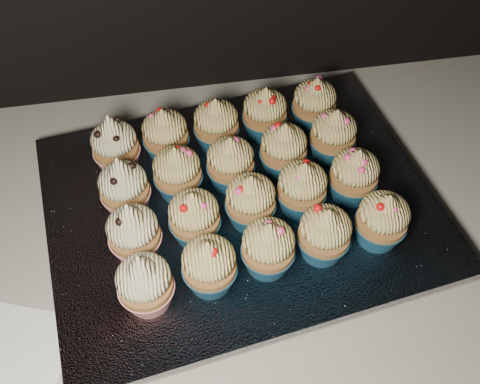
{
  "coord_description": "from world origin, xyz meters",
  "views": [
    {
      "loc": [
        -0.01,
        1.3,
        1.49
      ],
      "look_at": [
        0.06,
        1.73,
        0.95
      ],
      "focal_mm": 40.0,
      "sensor_mm": 36.0,
      "label": 1
    }
  ],
  "objects": [
    {
      "name": "cabinet",
      "position": [
        0.0,
        1.7,
        0.43
      ],
      "size": [
        2.4,
        0.6,
        0.86
      ],
      "primitive_type": "cube",
      "color": "black",
      "rests_on": "ground"
    },
    {
      "name": "cupcake_5",
      "position": [
        -0.07,
        1.67,
        0.97
      ],
      "size": [
        0.06,
        0.06,
        0.1
      ],
      "color": "red",
      "rests_on": "foil_lining"
    },
    {
      "name": "cupcake_3",
      "position": [
        0.15,
        1.63,
        0.97
      ],
      "size": [
        0.06,
        0.06,
        0.08
      ],
      "color": "navy",
      "rests_on": "foil_lining"
    },
    {
      "name": "baking_tray",
      "position": [
        0.06,
        1.73,
        0.91
      ],
      "size": [
        0.5,
        0.41,
        0.02
      ],
      "primitive_type": "cube",
      "rotation": [
        0.0,
        0.0,
        0.14
      ],
      "color": "black",
      "rests_on": "worktop"
    },
    {
      "name": "cupcake_9",
      "position": [
        0.21,
        1.71,
        0.97
      ],
      "size": [
        0.06,
        0.06,
        0.08
      ],
      "color": "navy",
      "rests_on": "foil_lining"
    },
    {
      "name": "cupcake_15",
      "position": [
        -0.09,
        1.81,
        0.97
      ],
      "size": [
        0.06,
        0.06,
        0.1
      ],
      "color": "red",
      "rests_on": "foil_lining"
    },
    {
      "name": "cupcake_0",
      "position": [
        -0.06,
        1.6,
        0.97
      ],
      "size": [
        0.06,
        0.06,
        0.1
      ],
      "color": "red",
      "rests_on": "foil_lining"
    },
    {
      "name": "foil_lining",
      "position": [
        0.06,
        1.73,
        0.93
      ],
      "size": [
        0.55,
        0.45,
        0.01
      ],
      "primitive_type": "cube",
      "rotation": [
        0.0,
        0.0,
        0.14
      ],
      "color": "silver",
      "rests_on": "baking_tray"
    },
    {
      "name": "cupcake_13",
      "position": [
        0.13,
        1.77,
        0.97
      ],
      "size": [
        0.06,
        0.06,
        0.08
      ],
      "color": "navy",
      "rests_on": "foil_lining"
    },
    {
      "name": "cupcake_1",
      "position": [
        0.01,
        1.61,
        0.97
      ],
      "size": [
        0.06,
        0.06,
        0.08
      ],
      "color": "navy",
      "rests_on": "foil_lining"
    },
    {
      "name": "cupcake_7",
      "position": [
        0.07,
        1.69,
        0.97
      ],
      "size": [
        0.06,
        0.06,
        0.08
      ],
      "color": "navy",
      "rests_on": "foil_lining"
    },
    {
      "name": "cupcake_6",
      "position": [
        0.0,
        1.68,
        0.97
      ],
      "size": [
        0.06,
        0.06,
        0.08
      ],
      "color": "navy",
      "rests_on": "foil_lining"
    },
    {
      "name": "cupcake_11",
      "position": [
        -0.01,
        1.75,
        0.97
      ],
      "size": [
        0.06,
        0.06,
        0.08
      ],
      "color": "navy",
      "rests_on": "foil_lining"
    },
    {
      "name": "cupcake_14",
      "position": [
        0.2,
        1.78,
        0.97
      ],
      "size": [
        0.06,
        0.06,
        0.08
      ],
      "color": "navy",
      "rests_on": "foil_lining"
    },
    {
      "name": "cupcake_18",
      "position": [
        0.12,
        1.84,
        0.97
      ],
      "size": [
        0.06,
        0.06,
        0.08
      ],
      "color": "navy",
      "rests_on": "foil_lining"
    },
    {
      "name": "worktop",
      "position": [
        0.0,
        1.7,
        0.88
      ],
      "size": [
        2.44,
        0.64,
        0.04
      ],
      "primitive_type": "cube",
      "color": "beige",
      "rests_on": "cabinet"
    },
    {
      "name": "cupcake_12",
      "position": [
        0.06,
        1.76,
        0.97
      ],
      "size": [
        0.06,
        0.06,
        0.08
      ],
      "color": "navy",
      "rests_on": "foil_lining"
    },
    {
      "name": "cupcake_10",
      "position": [
        -0.08,
        1.74,
        0.97
      ],
      "size": [
        0.06,
        0.06,
        0.1
      ],
      "color": "red",
      "rests_on": "foil_lining"
    },
    {
      "name": "cupcake_16",
      "position": [
        -0.02,
        1.82,
        0.97
      ],
      "size": [
        0.06,
        0.06,
        0.08
      ],
      "color": "navy",
      "rests_on": "foil_lining"
    },
    {
      "name": "cupcake_4",
      "position": [
        0.22,
        1.64,
        0.97
      ],
      "size": [
        0.06,
        0.06,
        0.08
      ],
      "color": "navy",
      "rests_on": "foil_lining"
    },
    {
      "name": "cupcake_19",
      "position": [
        0.19,
        1.85,
        0.97
      ],
      "size": [
        0.06,
        0.06,
        0.08
      ],
      "color": "navy",
      "rests_on": "foil_lining"
    },
    {
      "name": "cupcake_17",
      "position": [
        0.05,
        1.83,
        0.97
      ],
      "size": [
        0.06,
        0.06,
        0.08
      ],
      "color": "navy",
      "rests_on": "foil_lining"
    },
    {
      "name": "cupcake_8",
      "position": [
        0.14,
        1.7,
        0.97
      ],
      "size": [
        0.06,
        0.06,
        0.08
      ],
      "color": "navy",
      "rests_on": "foil_lining"
    },
    {
      "name": "cupcake_2",
      "position": [
        0.08,
        1.62,
        0.97
      ],
      "size": [
        0.06,
        0.06,
        0.08
      ],
      "color": "navy",
      "rests_on": "foil_lining"
    }
  ]
}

